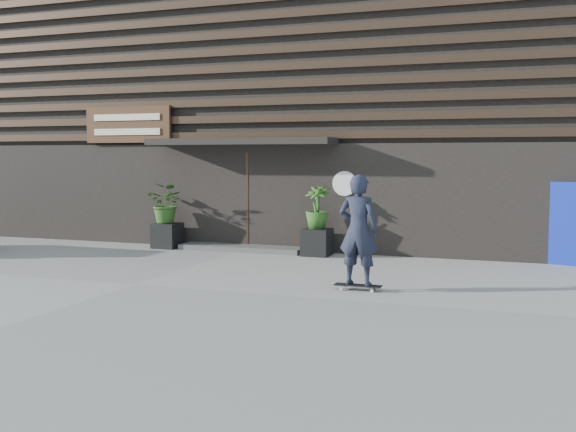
% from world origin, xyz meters
% --- Properties ---
extents(ground, '(80.00, 80.00, 0.00)m').
position_xyz_m(ground, '(0.00, 0.00, 0.00)').
color(ground, gray).
rests_on(ground, ground).
extents(entrance_step, '(3.00, 0.80, 0.12)m').
position_xyz_m(entrance_step, '(0.00, 4.60, 0.06)').
color(entrance_step, '#494947').
rests_on(entrance_step, ground).
extents(planter_pot_left, '(0.60, 0.60, 0.60)m').
position_xyz_m(planter_pot_left, '(-1.90, 4.40, 0.30)').
color(planter_pot_left, black).
rests_on(planter_pot_left, ground).
extents(bamboo_left, '(0.86, 0.75, 0.96)m').
position_xyz_m(bamboo_left, '(-1.90, 4.40, 1.08)').
color(bamboo_left, '#2D591E').
rests_on(bamboo_left, planter_pot_left).
extents(planter_pot_right, '(0.60, 0.60, 0.60)m').
position_xyz_m(planter_pot_right, '(1.90, 4.40, 0.30)').
color(planter_pot_right, black).
rests_on(planter_pot_right, ground).
extents(bamboo_right, '(0.54, 0.54, 0.96)m').
position_xyz_m(bamboo_right, '(1.90, 4.40, 1.08)').
color(bamboo_right, '#2D591E').
rests_on(bamboo_right, planter_pot_right).
extents(building, '(18.00, 11.00, 8.00)m').
position_xyz_m(building, '(-0.00, 9.96, 3.99)').
color(building, black).
rests_on(building, ground).
extents(skateboarder, '(0.78, 0.49, 1.92)m').
position_xyz_m(skateboarder, '(3.75, 0.82, 1.00)').
color(skateboarder, black).
rests_on(skateboarder, ground).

